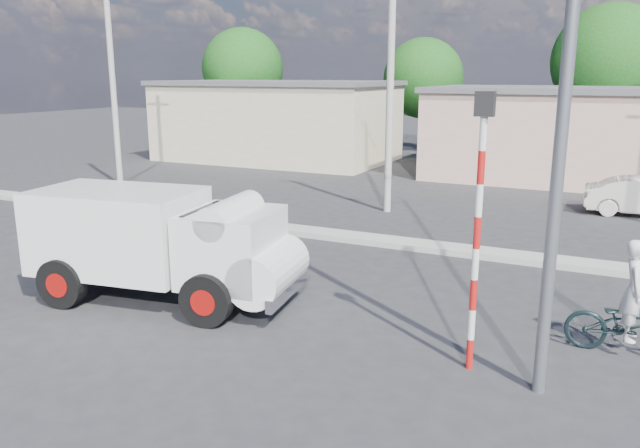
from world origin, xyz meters
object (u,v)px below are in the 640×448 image
at_px(cyclist, 633,308).
at_px(streetlight, 556,46).
at_px(bicycle, 630,325).
at_px(traffic_pole, 478,211).
at_px(truck, 164,242).

height_order(cyclist, streetlight, streetlight).
xyz_separation_m(bicycle, cyclist, (0.00, 0.00, 0.32)).
relative_size(bicycle, traffic_pole, 0.47).
height_order(truck, traffic_pole, traffic_pole).
xyz_separation_m(cyclist, streetlight, (-1.34, -1.93, 4.11)).
xyz_separation_m(truck, cyclist, (8.65, 1.30, -0.41)).
distance_m(truck, traffic_pole, 6.51).
height_order(truck, streetlight, streetlight).
height_order(traffic_pole, streetlight, streetlight).
distance_m(cyclist, streetlight, 4.74).
xyz_separation_m(truck, bicycle, (8.65, 1.30, -0.73)).
relative_size(truck, traffic_pole, 1.32).
xyz_separation_m(bicycle, traffic_pole, (-2.28, -1.63, 2.06)).
distance_m(truck, cyclist, 8.75).
relative_size(traffic_pole, streetlight, 0.48).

